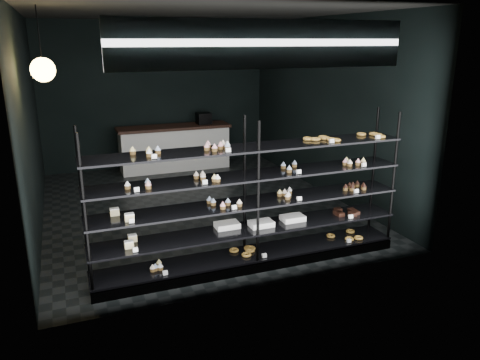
{
  "coord_description": "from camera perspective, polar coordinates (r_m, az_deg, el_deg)",
  "views": [
    {
      "loc": [
        -2.07,
        -7.51,
        2.79
      ],
      "look_at": [
        0.1,
        -1.9,
        0.98
      ],
      "focal_mm": 35.0,
      "sensor_mm": 36.0,
      "label": 1
    }
  ],
  "objects": [
    {
      "name": "service_counter",
      "position": [
        10.53,
        -7.93,
        4.01
      ],
      "size": [
        2.47,
        0.65,
        1.23
      ],
      "color": "silver",
      "rests_on": "room"
    },
    {
      "name": "display_shelf",
      "position": [
        5.89,
        1.2,
        -4.82
      ],
      "size": [
        4.0,
        0.5,
        1.91
      ],
      "color": "black",
      "rests_on": "room"
    },
    {
      "name": "pendant_lamp",
      "position": [
        6.16,
        -22.9,
        12.29
      ],
      "size": [
        0.29,
        0.29,
        0.87
      ],
      "color": "black",
      "rests_on": "room"
    },
    {
      "name": "room",
      "position": [
        7.88,
        -5.74,
        7.95
      ],
      "size": [
        5.01,
        6.01,
        3.2
      ],
      "color": "black",
      "rests_on": "ground"
    },
    {
      "name": "signage",
      "position": [
        5.03,
        3.26,
        16.23
      ],
      "size": [
        3.3,
        0.05,
        0.5
      ],
      "color": "#0D1045",
      "rests_on": "room"
    }
  ]
}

